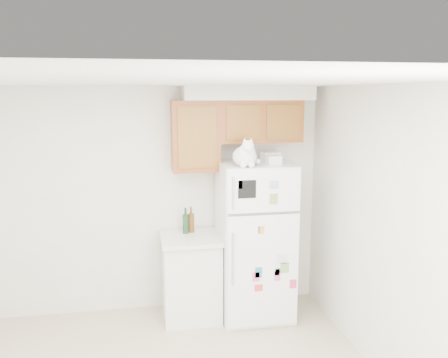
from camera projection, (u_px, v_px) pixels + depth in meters
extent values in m
cube|color=white|center=(149.00, 201.00, 5.24)|extent=(3.80, 0.04, 2.50)
cube|color=white|center=(406.00, 248.00, 3.64)|extent=(0.04, 4.00, 2.50)
cube|color=white|center=(152.00, 81.00, 3.08)|extent=(3.80, 4.00, 0.04)
cube|color=brown|center=(259.00, 121.00, 5.13)|extent=(0.90, 0.33, 0.45)
cube|color=brown|center=(195.00, 136.00, 5.03)|extent=(0.50, 0.33, 0.75)
cube|color=silver|center=(248.00, 93.00, 5.07)|extent=(1.40, 0.37, 0.15)
cube|color=white|center=(254.00, 240.00, 5.14)|extent=(0.76, 0.72, 1.70)
cube|color=white|center=(264.00, 191.00, 4.67)|extent=(0.74, 0.03, 0.44)
cube|color=white|center=(263.00, 271.00, 4.82)|extent=(0.74, 0.03, 1.19)
cube|color=#59595B|center=(264.00, 213.00, 4.71)|extent=(0.74, 0.03, 0.02)
cylinder|color=silver|center=(233.00, 193.00, 4.58)|extent=(0.02, 0.02, 0.32)
cylinder|color=silver|center=(233.00, 259.00, 4.70)|extent=(0.02, 0.02, 0.55)
cube|color=black|center=(247.00, 189.00, 4.62)|extent=(0.18, 0.00, 0.18)
cube|color=white|center=(249.00, 234.00, 4.70)|extent=(0.22, 0.00, 0.28)
cube|color=#CF5385|center=(256.00, 277.00, 4.79)|extent=(0.08, 0.00, 0.10)
cube|color=#3E8968|center=(278.00, 270.00, 4.83)|extent=(0.06, 0.00, 0.05)
cube|color=silver|center=(277.00, 272.00, 4.83)|extent=(0.06, 0.00, 0.07)
cube|color=white|center=(281.00, 223.00, 4.74)|extent=(0.05, 0.00, 0.10)
cube|color=white|center=(239.00, 184.00, 4.59)|extent=(0.07, 0.00, 0.10)
cube|color=#89A0C3|center=(274.00, 185.00, 4.66)|extent=(0.09, 0.00, 0.08)
cube|color=teal|center=(258.00, 272.00, 4.79)|extent=(0.07, 0.00, 0.11)
cube|color=#C33058|center=(293.00, 284.00, 4.88)|extent=(0.07, 0.00, 0.09)
cube|color=silver|center=(282.00, 259.00, 4.81)|extent=(0.11, 0.00, 0.10)
cube|color=#C950A2|center=(277.00, 276.00, 4.84)|extent=(0.06, 0.00, 0.10)
cube|color=#6F9D4E|center=(285.00, 268.00, 4.84)|extent=(0.09, 0.00, 0.11)
cube|color=#DB8944|center=(261.00, 230.00, 4.72)|extent=(0.06, 0.00, 0.08)
cube|color=red|center=(259.00, 288.00, 4.82)|extent=(0.09, 0.00, 0.07)
cube|color=olive|center=(274.00, 199.00, 4.68)|extent=(0.08, 0.00, 0.11)
cube|color=white|center=(191.00, 278.00, 5.15)|extent=(0.60, 0.60, 0.88)
cube|color=silver|center=(191.00, 238.00, 5.05)|extent=(0.64, 0.64, 0.04)
ellipsoid|color=white|center=(244.00, 157.00, 4.75)|extent=(0.24, 0.32, 0.20)
ellipsoid|color=white|center=(247.00, 153.00, 4.65)|extent=(0.17, 0.14, 0.19)
sphere|color=white|center=(248.00, 146.00, 4.59)|extent=(0.12, 0.12, 0.12)
cone|color=white|center=(245.00, 140.00, 4.57)|extent=(0.04, 0.04, 0.05)
cone|color=white|center=(251.00, 140.00, 4.58)|extent=(0.04, 0.04, 0.05)
cone|color=#D88C8C|center=(245.00, 141.00, 4.57)|extent=(0.02, 0.02, 0.03)
cone|color=#D88C8C|center=(251.00, 141.00, 4.58)|extent=(0.02, 0.02, 0.03)
sphere|color=white|center=(249.00, 149.00, 4.54)|extent=(0.05, 0.05, 0.05)
sphere|color=white|center=(243.00, 165.00, 4.63)|extent=(0.06, 0.06, 0.06)
sphere|color=white|center=(251.00, 165.00, 4.64)|extent=(0.06, 0.06, 0.06)
cylinder|color=white|center=(252.00, 161.00, 4.88)|extent=(0.15, 0.20, 0.07)
cube|color=white|center=(270.00, 157.00, 5.09)|extent=(0.20, 0.16, 0.10)
cube|color=white|center=(273.00, 160.00, 4.88)|extent=(0.17, 0.14, 0.09)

